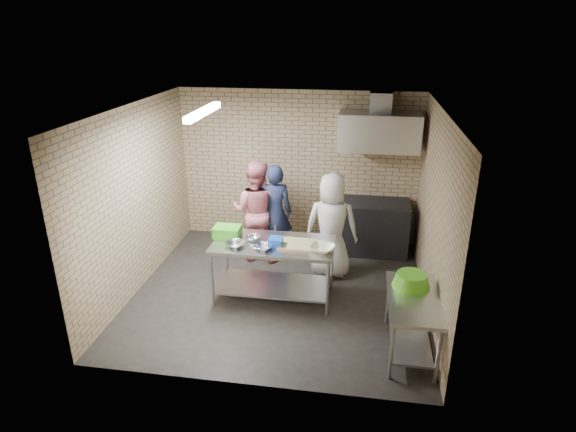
# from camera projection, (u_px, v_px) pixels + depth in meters

# --- Properties ---
(floor) EXTENTS (4.20, 4.20, 0.00)m
(floor) POSITION_uv_depth(u_px,v_px,m) (279.00, 292.00, 7.20)
(floor) COLOR black
(floor) RESTS_ON ground
(ceiling) EXTENTS (4.20, 4.20, 0.00)m
(ceiling) POSITION_uv_depth(u_px,v_px,m) (278.00, 109.00, 6.19)
(ceiling) COLOR black
(ceiling) RESTS_ON ground
(back_wall) EXTENTS (4.20, 0.06, 2.70)m
(back_wall) POSITION_uv_depth(u_px,v_px,m) (298.00, 168.00, 8.52)
(back_wall) COLOR tan
(back_wall) RESTS_ON ground
(front_wall) EXTENTS (4.20, 0.06, 2.70)m
(front_wall) POSITION_uv_depth(u_px,v_px,m) (244.00, 278.00, 4.86)
(front_wall) COLOR tan
(front_wall) RESTS_ON ground
(left_wall) EXTENTS (0.06, 4.00, 2.70)m
(left_wall) POSITION_uv_depth(u_px,v_px,m) (136.00, 199.00, 7.00)
(left_wall) COLOR tan
(left_wall) RESTS_ON ground
(right_wall) EXTENTS (0.06, 4.00, 2.70)m
(right_wall) POSITION_uv_depth(u_px,v_px,m) (435.00, 216.00, 6.39)
(right_wall) COLOR tan
(right_wall) RESTS_ON ground
(prep_table) EXTENTS (1.71, 0.86, 0.86)m
(prep_table) POSITION_uv_depth(u_px,v_px,m) (274.00, 270.00, 6.94)
(prep_table) COLOR #A8AAAF
(prep_table) RESTS_ON floor
(side_counter) EXTENTS (0.60, 1.20, 0.75)m
(side_counter) POSITION_uv_depth(u_px,v_px,m) (411.00, 324.00, 5.79)
(side_counter) COLOR silver
(side_counter) RESTS_ON floor
(stove) EXTENTS (1.20, 0.70, 0.90)m
(stove) POSITION_uv_depth(u_px,v_px,m) (372.00, 227.00, 8.34)
(stove) COLOR black
(stove) RESTS_ON floor
(range_hood) EXTENTS (1.30, 0.60, 0.60)m
(range_hood) POSITION_uv_depth(u_px,v_px,m) (379.00, 132.00, 7.77)
(range_hood) COLOR silver
(range_hood) RESTS_ON back_wall
(hood_duct) EXTENTS (0.35, 0.30, 0.30)m
(hood_duct) POSITION_uv_depth(u_px,v_px,m) (381.00, 102.00, 7.74)
(hood_duct) COLOR #A5A8AD
(hood_duct) RESTS_ON back_wall
(wall_shelf) EXTENTS (0.80, 0.20, 0.04)m
(wall_shelf) POSITION_uv_depth(u_px,v_px,m) (397.00, 141.00, 7.97)
(wall_shelf) COLOR #3F2B19
(wall_shelf) RESTS_ON back_wall
(fluorescent_fixture) EXTENTS (0.10, 1.25, 0.08)m
(fluorescent_fixture) POSITION_uv_depth(u_px,v_px,m) (203.00, 112.00, 6.35)
(fluorescent_fixture) COLOR white
(fluorescent_fixture) RESTS_ON ceiling
(green_crate) EXTENTS (0.38, 0.29, 0.15)m
(green_crate) POSITION_uv_depth(u_px,v_px,m) (227.00, 231.00, 6.96)
(green_crate) COLOR green
(green_crate) RESTS_ON prep_table
(blue_tub) EXTENTS (0.19, 0.19, 0.12)m
(blue_tub) POSITION_uv_depth(u_px,v_px,m) (276.00, 242.00, 6.66)
(blue_tub) COLOR blue
(blue_tub) RESTS_ON prep_table
(cutting_board) EXTENTS (0.52, 0.40, 0.03)m
(cutting_board) POSITION_uv_depth(u_px,v_px,m) (298.00, 244.00, 6.70)
(cutting_board) COLOR tan
(cutting_board) RESTS_ON prep_table
(mixing_bowl_a) EXTENTS (0.33, 0.33, 0.07)m
(mixing_bowl_a) POSITION_uv_depth(u_px,v_px,m) (235.00, 245.00, 6.66)
(mixing_bowl_a) COLOR silver
(mixing_bowl_a) RESTS_ON prep_table
(mixing_bowl_b) EXTENTS (0.25, 0.25, 0.06)m
(mixing_bowl_b) POSITION_uv_depth(u_px,v_px,m) (253.00, 238.00, 6.86)
(mixing_bowl_b) COLOR silver
(mixing_bowl_b) RESTS_ON prep_table
(mixing_bowl_c) EXTENTS (0.31, 0.31, 0.06)m
(mixing_bowl_c) POSITION_uv_depth(u_px,v_px,m) (263.00, 247.00, 6.58)
(mixing_bowl_c) COLOR silver
(mixing_bowl_c) RESTS_ON prep_table
(ceramic_bowl) EXTENTS (0.41, 0.41, 0.08)m
(ceramic_bowl) POSITION_uv_depth(u_px,v_px,m) (322.00, 248.00, 6.53)
(ceramic_bowl) COLOR beige
(ceramic_bowl) RESTS_ON prep_table
(green_basin) EXTENTS (0.46, 0.46, 0.17)m
(green_basin) POSITION_uv_depth(u_px,v_px,m) (411.00, 280.00, 5.85)
(green_basin) COLOR #59C626
(green_basin) RESTS_ON side_counter
(bottle_red) EXTENTS (0.07, 0.07, 0.18)m
(bottle_red) POSITION_uv_depth(u_px,v_px,m) (382.00, 133.00, 7.97)
(bottle_red) COLOR #B22619
(bottle_red) RESTS_ON wall_shelf
(bottle_green) EXTENTS (0.06, 0.06, 0.15)m
(bottle_green) POSITION_uv_depth(u_px,v_px,m) (406.00, 135.00, 7.91)
(bottle_green) COLOR green
(bottle_green) RESTS_ON wall_shelf
(man_navy) EXTENTS (0.67, 0.51, 1.65)m
(man_navy) POSITION_uv_depth(u_px,v_px,m) (274.00, 213.00, 7.94)
(man_navy) COLOR #131B31
(man_navy) RESTS_ON floor
(woman_pink) EXTENTS (0.86, 0.69, 1.70)m
(woman_pink) POSITION_uv_depth(u_px,v_px,m) (256.00, 211.00, 7.95)
(woman_pink) COLOR #CC6C74
(woman_pink) RESTS_ON floor
(woman_white) EXTENTS (0.82, 0.53, 1.66)m
(woman_white) POSITION_uv_depth(u_px,v_px,m) (332.00, 225.00, 7.43)
(woman_white) COLOR silver
(woman_white) RESTS_ON floor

